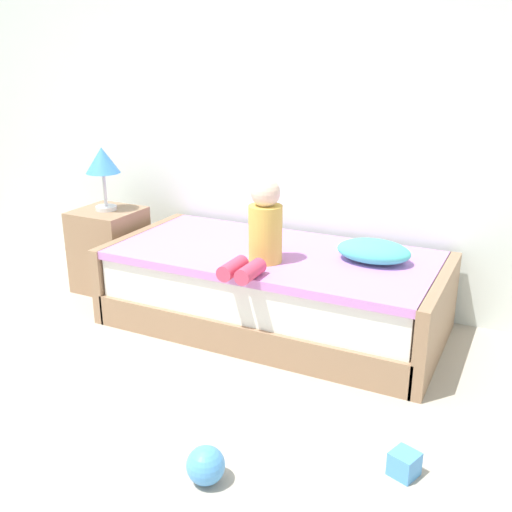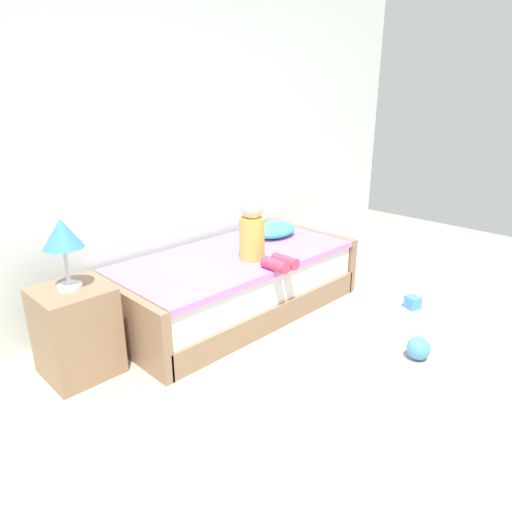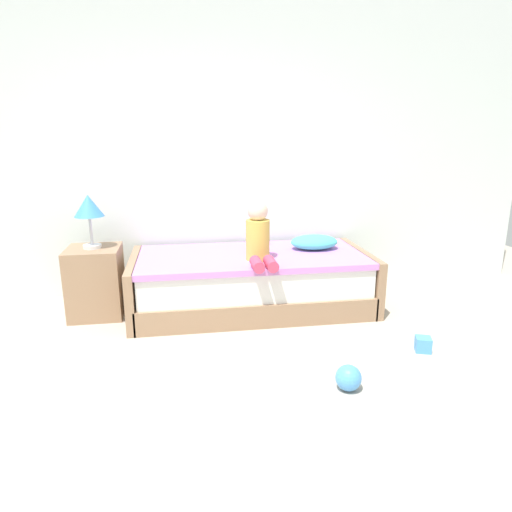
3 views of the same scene
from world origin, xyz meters
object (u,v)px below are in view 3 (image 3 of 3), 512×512
(nightstand, at_px, (96,282))
(toy_ball, at_px, (348,378))
(table_lamp, at_px, (89,208))
(pillow, at_px, (314,242))
(toy_block, at_px, (423,344))
(child_figure, at_px, (259,237))
(bed, at_px, (252,281))

(nightstand, distance_m, toy_ball, 2.31)
(nightstand, bearing_deg, table_lamp, 0.00)
(pillow, bearing_deg, toy_block, -66.94)
(table_lamp, relative_size, pillow, 1.02)
(nightstand, distance_m, toy_block, 2.70)
(child_figure, distance_m, toy_ball, 1.43)
(bed, height_order, table_lamp, table_lamp)
(pillow, bearing_deg, child_figure, -150.31)
(bed, distance_m, pillow, 0.69)
(bed, relative_size, table_lamp, 4.69)
(bed, height_order, toy_block, bed)
(table_lamp, height_order, pillow, table_lamp)
(bed, bearing_deg, toy_block, -44.09)
(pillow, distance_m, toy_ball, 1.66)
(nightstand, xyz_separation_m, toy_ball, (1.73, -1.51, -0.22))
(nightstand, height_order, table_lamp, table_lamp)
(nightstand, relative_size, toy_block, 5.59)
(pillow, height_order, toy_ball, pillow)
(child_figure, bearing_deg, toy_ball, -74.20)
(toy_block, bearing_deg, nightstand, 155.68)
(bed, bearing_deg, table_lamp, 178.15)
(pillow, height_order, toy_block, pillow)
(table_lamp, bearing_deg, toy_ball, -41.21)
(table_lamp, bearing_deg, bed, -1.85)
(nightstand, xyz_separation_m, toy_block, (2.45, -1.11, -0.25))
(bed, height_order, child_figure, child_figure)
(toy_ball, height_order, toy_block, toy_ball)
(pillow, bearing_deg, toy_ball, -98.17)
(table_lamp, bearing_deg, child_figure, -11.19)
(toy_block, bearing_deg, pillow, 113.06)
(child_figure, xyz_separation_m, pillow, (0.58, 0.33, -0.14))
(toy_block, bearing_deg, child_figure, 142.09)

